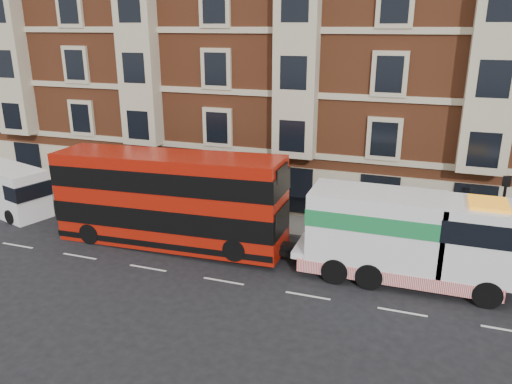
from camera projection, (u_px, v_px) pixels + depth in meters
ground at (224, 281)px, 23.10m from camera, size 120.00×120.00×0.00m
sidewalk at (272, 222)px, 29.79m from camera, size 90.00×3.00×0.15m
victorian_terrace at (314, 44)px, 33.18m from camera, size 45.00×12.00×20.40m
lamp_post_west at (170, 177)px, 29.66m from camera, size 0.35×0.15×4.35m
lamp_post_east at (501, 212)px, 24.08m from camera, size 0.35×0.15×4.35m
double_decker_bus at (168, 198)px, 26.10m from camera, size 12.41×2.85×5.03m
tow_truck at (406, 237)px, 22.50m from camera, size 9.94×2.94×4.14m
box_van at (9, 190)px, 31.19m from camera, size 6.11×3.80×2.96m
pedestrian at (160, 201)px, 30.35m from camera, size 0.74×0.54×1.89m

